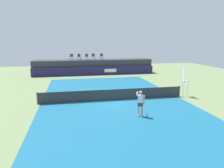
{
  "coord_description": "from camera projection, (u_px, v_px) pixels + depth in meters",
  "views": [
    {
      "loc": [
        -3.47,
        -16.96,
        5.02
      ],
      "look_at": [
        0.31,
        2.0,
        1.0
      ],
      "focal_mm": 33.44,
      "sensor_mm": 36.0,
      "label": 1
    }
  ],
  "objects": [
    {
      "name": "tennis_ball",
      "position": [
        122.0,
        118.0,
        13.71
      ],
      "size": [
        0.07,
        0.07,
        0.07
      ],
      "primitive_type": "sphere",
      "color": "#D8EA33",
      "rests_on": "court_inner"
    },
    {
      "name": "spectator_chair_left",
      "position": [
        79.0,
        56.0,
        31.5
      ],
      "size": [
        0.47,
        0.47,
        0.89
      ],
      "color": "#2D3D56",
      "rests_on": "spectator_platform"
    },
    {
      "name": "net_post_near",
      "position": [
        37.0,
        98.0,
        16.68
      ],
      "size": [
        0.1,
        0.1,
        1.0
      ],
      "primitive_type": "cylinder",
      "color": "#4C4C51",
      "rests_on": "ground"
    },
    {
      "name": "spectator_chair_far_right",
      "position": [
        101.0,
        56.0,
        32.37
      ],
      "size": [
        0.48,
        0.48,
        0.89
      ],
      "color": "#2D3D56",
      "rests_on": "spectator_platform"
    },
    {
      "name": "spectator_chair_right",
      "position": [
        93.0,
        56.0,
        32.1
      ],
      "size": [
        0.47,
        0.47,
        0.89
      ],
      "color": "#2D3D56",
      "rests_on": "spectator_platform"
    },
    {
      "name": "sponsor_wall",
      "position": [
        95.0,
        71.0,
        30.81
      ],
      "size": [
        18.0,
        0.22,
        1.2
      ],
      "color": "#231E4C",
      "rests_on": "ground"
    },
    {
      "name": "spectator_platform",
      "position": [
        93.0,
        66.0,
        32.44
      ],
      "size": [
        18.0,
        2.8,
        2.2
      ],
      "primitive_type": "cube",
      "color": "#38383D",
      "rests_on": "ground"
    },
    {
      "name": "court_inner",
      "position": [
        113.0,
        100.0,
        17.97
      ],
      "size": [
        12.0,
        22.0,
        0.0
      ],
      "primitive_type": "cube",
      "color": "#16597A",
      "rests_on": "ground"
    },
    {
      "name": "umpire_chair",
      "position": [
        185.0,
        79.0,
        18.94
      ],
      "size": [
        0.52,
        0.52,
        2.76
      ],
      "color": "white",
      "rests_on": "ground"
    },
    {
      "name": "net_post_far",
      "position": [
        179.0,
        91.0,
        19.05
      ],
      "size": [
        0.1,
        0.1,
        1.0
      ],
      "primitive_type": "cylinder",
      "color": "#4C4C51",
      "rests_on": "ground"
    },
    {
      "name": "spectator_chair_far_left",
      "position": [
        72.0,
        56.0,
        31.55
      ],
      "size": [
        0.47,
        0.47,
        0.89
      ],
      "color": "#2D3D56",
      "rests_on": "spectator_platform"
    },
    {
      "name": "ground_plane",
      "position": [
        107.0,
        92.0,
        20.85
      ],
      "size": [
        48.0,
        48.0,
        0.0
      ],
      "primitive_type": "plane",
      "color": "#6B7F51"
    },
    {
      "name": "tennis_net",
      "position": [
        113.0,
        95.0,
        17.87
      ],
      "size": [
        12.4,
        0.02,
        0.95
      ],
      "primitive_type": "cube",
      "color": "#2D2D2D",
      "rests_on": "ground"
    },
    {
      "name": "spectator_chair_center",
      "position": [
        87.0,
        56.0,
        31.63
      ],
      "size": [
        0.45,
        0.45,
        0.89
      ],
      "color": "#2D3D56",
      "rests_on": "spectator_platform"
    },
    {
      "name": "tennis_player",
      "position": [
        140.0,
        102.0,
        14.0
      ],
      "size": [
        0.56,
        1.25,
        1.77
      ],
      "color": "white",
      "rests_on": "court_inner"
    }
  ]
}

